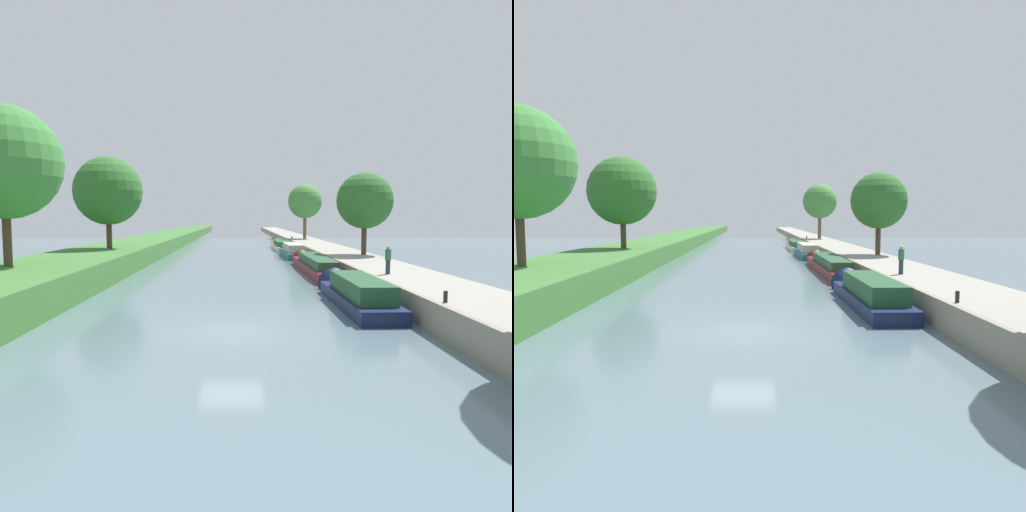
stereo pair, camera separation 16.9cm
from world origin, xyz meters
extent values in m
plane|color=slate|center=(0.00, 0.00, 0.00)|extent=(160.00, 160.00, 0.00)
cube|color=gray|center=(10.11, 0.00, 0.59)|extent=(4.37, 260.00, 1.19)
cube|color=gray|center=(7.80, 0.00, 0.62)|extent=(0.25, 260.00, 1.24)
cube|color=#141E42|center=(6.22, 4.95, 0.33)|extent=(2.08, 9.19, 0.66)
cube|color=#234C2D|center=(6.22, 4.49, 1.09)|extent=(1.71, 6.43, 0.86)
cone|color=#141E42|center=(6.22, 10.17, 0.33)|extent=(1.98, 1.25, 1.98)
cube|color=maroon|center=(6.46, 19.07, 0.36)|extent=(1.90, 14.28, 0.72)
cube|color=#234C2D|center=(6.46, 18.36, 1.05)|extent=(1.56, 10.00, 0.66)
cone|color=maroon|center=(6.46, 26.78, 0.36)|extent=(1.80, 1.14, 1.80)
cube|color=#195B60|center=(6.33, 33.77, 0.33)|extent=(1.96, 9.54, 0.66)
cube|color=#B2A893|center=(6.33, 33.29, 1.09)|extent=(1.61, 6.68, 0.86)
cone|color=#195B60|center=(6.33, 39.12, 0.33)|extent=(1.86, 1.18, 1.86)
cube|color=beige|center=(6.28, 44.92, 0.33)|extent=(2.17, 10.58, 0.65)
cube|color=#234C2D|center=(6.28, 44.39, 0.96)|extent=(1.78, 7.40, 0.62)
cone|color=beige|center=(6.28, 50.86, 0.33)|extent=(2.07, 1.30, 2.07)
cylinder|color=#4C3828|center=(11.21, 22.17, 2.86)|extent=(0.44, 0.44, 3.35)
sphere|color=#2D6628|center=(11.21, 22.17, 5.88)|extent=(4.86, 4.86, 4.86)
cylinder|color=brown|center=(10.43, 52.47, 3.30)|extent=(0.51, 0.51, 4.22)
sphere|color=#47843D|center=(10.43, 52.47, 6.83)|extent=(5.16, 5.16, 5.16)
cylinder|color=#4C3828|center=(-11.01, 23.39, 3.40)|extent=(0.48, 0.48, 3.41)
sphere|color=#2D6628|center=(-11.01, 23.39, 6.73)|extent=(5.90, 5.90, 5.90)
cylinder|color=#4C3828|center=(-12.71, 8.84, 3.73)|extent=(0.47, 0.47, 4.06)
sphere|color=#3D7F38|center=(-12.71, 8.84, 7.50)|extent=(6.33, 6.33, 6.33)
cylinder|color=#282D42|center=(8.86, 8.43, 1.60)|extent=(0.26, 0.26, 0.82)
cylinder|color=#286647|center=(8.86, 8.43, 2.32)|extent=(0.34, 0.34, 0.62)
sphere|color=tan|center=(8.86, 8.43, 2.74)|extent=(0.22, 0.22, 0.22)
cylinder|color=black|center=(8.23, -0.40, 1.41)|extent=(0.16, 0.16, 0.45)
cylinder|color=black|center=(8.23, 50.53, 1.41)|extent=(0.16, 0.16, 0.45)
camera|label=1|loc=(0.24, -17.75, 4.47)|focal=32.60mm
camera|label=2|loc=(0.41, -17.76, 4.47)|focal=32.60mm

